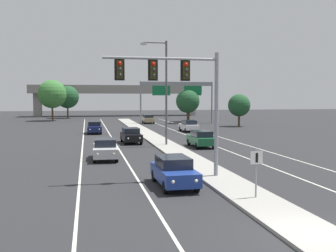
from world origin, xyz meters
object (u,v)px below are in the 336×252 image
(car_oncoming_silver, at_px, (105,149))
(tree_far_right_c, at_px, (239,105))
(tree_far_left_c, at_px, (52,94))
(car_receding_white, at_px, (189,126))
(car_oncoming_black, at_px, (131,135))
(car_oncoming_navy, at_px, (94,127))
(car_receding_tan, at_px, (148,119))
(tree_far_right_b, at_px, (188,101))
(tree_far_right_a, at_px, (189,102))
(car_oncoming_blue, at_px, (174,171))
(highway_sign_gantry, at_px, (177,89))
(median_sign_post, at_px, (256,167))
(overhead_signal_mast, at_px, (179,85))
(tree_far_left_b, at_px, (67,97))
(street_lamp_median, at_px, (164,86))
(car_receding_green, at_px, (201,139))

(car_oncoming_silver, xyz_separation_m, tree_far_right_c, (22.88, 30.53, 2.60))
(tree_far_right_c, bearing_deg, tree_far_left_c, 144.92)
(car_receding_white, bearing_deg, car_oncoming_black, -127.51)
(car_oncoming_navy, bearing_deg, car_receding_tan, 62.04)
(car_receding_tan, relative_size, tree_far_right_c, 0.86)
(car_oncoming_navy, bearing_deg, tree_far_right_b, 45.21)
(car_oncoming_black, relative_size, tree_far_right_a, 0.76)
(car_oncoming_silver, height_order, tree_far_right_c, tree_far_right_c)
(car_oncoming_blue, height_order, tree_far_left_c, tree_far_left_c)
(highway_sign_gantry, xyz_separation_m, tree_far_right_a, (3.52, 5.29, -2.27))
(tree_far_right_c, bearing_deg, car_receding_white, -142.81)
(car_receding_white, bearing_deg, median_sign_post, -99.59)
(overhead_signal_mast, distance_m, car_receding_white, 32.57)
(car_oncoming_blue, height_order, car_oncoming_black, same)
(median_sign_post, distance_m, tree_far_left_b, 76.38)
(street_lamp_median, distance_m, car_receding_tan, 34.32)
(car_oncoming_silver, bearing_deg, tree_far_right_c, 53.15)
(highway_sign_gantry, xyz_separation_m, tree_far_right_b, (2.11, 0.54, -2.16))
(street_lamp_median, bearing_deg, car_oncoming_black, 132.05)
(street_lamp_median, bearing_deg, tree_far_left_c, 107.39)
(car_oncoming_blue, height_order, tree_far_right_c, tree_far_right_c)
(car_oncoming_black, distance_m, car_receding_white, 15.29)
(overhead_signal_mast, xyz_separation_m, tree_far_right_b, (12.69, 47.77, -1.44))
(car_receding_tan, relative_size, highway_sign_gantry, 0.34)
(car_oncoming_silver, xyz_separation_m, tree_far_right_b, (16.51, 39.30, 3.19))
(car_oncoming_navy, height_order, car_receding_tan, same)
(tree_far_left_b, bearing_deg, car_oncoming_black, -80.39)
(street_lamp_median, xyz_separation_m, car_receding_white, (6.42, 15.32, -4.97))
(street_lamp_median, height_order, tree_far_left_b, street_lamp_median)
(median_sign_post, height_order, car_oncoming_black, median_sign_post)
(tree_far_right_a, bearing_deg, car_receding_tan, -160.26)
(tree_far_right_b, bearing_deg, car_oncoming_black, -114.91)
(tree_far_left_c, bearing_deg, tree_far_right_b, -27.81)
(street_lamp_median, distance_m, tree_far_right_a, 38.70)
(car_oncoming_black, height_order, tree_far_right_b, tree_far_right_b)
(car_receding_tan, bearing_deg, tree_far_right_a, 19.74)
(car_oncoming_silver, bearing_deg, median_sign_post, -65.52)
(car_oncoming_black, bearing_deg, overhead_signal_mast, -87.89)
(car_oncoming_blue, distance_m, tree_far_left_b, 72.36)
(tree_far_right_b, bearing_deg, car_oncoming_navy, -134.79)
(car_receding_white, relative_size, highway_sign_gantry, 0.34)
(car_oncoming_silver, relative_size, highway_sign_gantry, 0.34)
(median_sign_post, height_order, car_oncoming_blue, median_sign_post)
(car_receding_white, bearing_deg, car_receding_green, -100.47)
(overhead_signal_mast, xyz_separation_m, highway_sign_gantry, (10.58, 47.22, 0.72))
(car_receding_tan, bearing_deg, median_sign_post, -93.43)
(car_oncoming_black, distance_m, tree_far_right_a, 36.82)
(overhead_signal_mast, height_order, car_oncoming_silver, overhead_signal_mast)
(car_oncoming_blue, height_order, tree_far_right_a, tree_far_right_a)
(tree_far_right_a, distance_m, tree_far_left_b, 29.31)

